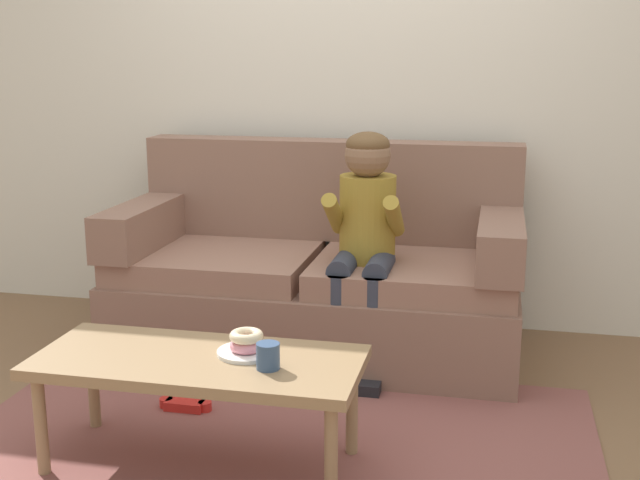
{
  "coord_description": "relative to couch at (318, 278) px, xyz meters",
  "views": [
    {
      "loc": [
        0.78,
        -2.92,
        1.46
      ],
      "look_at": [
        0.04,
        0.45,
        0.65
      ],
      "focal_mm": 45.61,
      "sensor_mm": 36.0,
      "label": 1
    }
  ],
  "objects": [
    {
      "name": "ground",
      "position": [
        0.06,
        -0.86,
        -0.36
      ],
      "size": [
        10.0,
        10.0,
        0.0
      ],
      "primitive_type": "plane",
      "color": "brown"
    },
    {
      "name": "wall_back",
      "position": [
        0.06,
        0.54,
        1.04
      ],
      "size": [
        8.0,
        0.1,
        2.8
      ],
      "primitive_type": "cube",
      "color": "silver",
      "rests_on": "ground"
    },
    {
      "name": "area_rug",
      "position": [
        0.06,
        -1.11,
        -0.35
      ],
      "size": [
        2.42,
        1.6,
        0.01
      ],
      "primitive_type": "cube",
      "color": "brown",
      "rests_on": "ground"
    },
    {
      "name": "couch",
      "position": [
        0.0,
        0.0,
        0.0
      ],
      "size": [
        1.94,
        0.9,
        1.01
      ],
      "color": "#846051",
      "rests_on": "ground"
    },
    {
      "name": "coffee_table",
      "position": [
        -0.15,
        -1.26,
        0.01
      ],
      "size": [
        1.15,
        0.5,
        0.42
      ],
      "color": "#937551",
      "rests_on": "ground"
    },
    {
      "name": "person_child",
      "position": [
        0.26,
        -0.21,
        0.31
      ],
      "size": [
        0.34,
        0.58,
        1.1
      ],
      "color": "olive",
      "rests_on": "ground"
    },
    {
      "name": "plate",
      "position": [
        0.01,
        -1.2,
        0.06
      ],
      "size": [
        0.21,
        0.21,
        0.01
      ],
      "primitive_type": "cylinder",
      "color": "white",
      "rests_on": "coffee_table"
    },
    {
      "name": "donut",
      "position": [
        0.01,
        -1.2,
        0.09
      ],
      "size": [
        0.17,
        0.17,
        0.04
      ],
      "primitive_type": "torus",
      "rotation": [
        0.0,
        0.0,
        2.32
      ],
      "color": "pink",
      "rests_on": "plate"
    },
    {
      "name": "donut_second",
      "position": [
        0.01,
        -1.2,
        0.12
      ],
      "size": [
        0.14,
        0.14,
        0.04
      ],
      "primitive_type": "torus",
      "rotation": [
        0.0,
        0.0,
        1.35
      ],
      "color": "beige",
      "rests_on": "donut"
    },
    {
      "name": "mug",
      "position": [
        0.12,
        -1.32,
        0.1
      ],
      "size": [
        0.08,
        0.08,
        0.09
      ],
      "primitive_type": "cylinder",
      "color": "#334C72",
      "rests_on": "coffee_table"
    },
    {
      "name": "toy_controller",
      "position": [
        -0.37,
        -0.86,
        -0.33
      ],
      "size": [
        0.23,
        0.09,
        0.05
      ],
      "rotation": [
        0.0,
        0.0,
        0.23
      ],
      "color": "red",
      "rests_on": "ground"
    }
  ]
}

